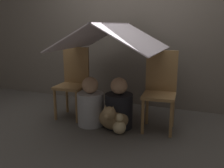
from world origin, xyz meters
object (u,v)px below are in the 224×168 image
object	(u,v)px
person_second	(119,107)
chair_right	(160,88)
dog	(113,118)
chair_left	(73,80)
person_front	(91,105)

from	to	relation	value
person_second	chair_right	bearing A→B (deg)	17.97
chair_right	dog	distance (m)	0.66
person_second	chair_left	bearing A→B (deg)	168.11
chair_left	person_front	distance (m)	0.49
chair_left	chair_right	world-z (taller)	same
person_front	dog	xyz separation A→B (m)	(0.32, -0.06, -0.10)
chair_right	person_second	bearing A→B (deg)	-167.05
chair_left	person_second	world-z (taller)	chair_left
person_front	person_second	world-z (taller)	person_second
chair_right	dog	bearing A→B (deg)	-155.86
chair_right	person_second	size ratio (longest dim) A/B	1.51
chair_right	person_front	size ratio (longest dim) A/B	1.53
chair_right	person_second	distance (m)	0.54
chair_left	chair_right	distance (m)	1.17
chair_right	person_second	world-z (taller)	chair_right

